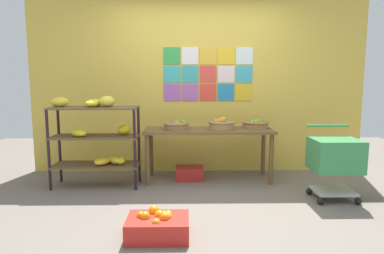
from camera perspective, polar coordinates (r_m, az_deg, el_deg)
ground at (r=3.74m, az=1.82°, el=-13.48°), size 9.02×9.02×0.00m
back_wall_with_art at (r=5.03m, az=1.04°, el=8.53°), size 4.94×0.07×2.84m
banana_shelf_unit at (r=4.47m, az=-15.70°, el=-1.14°), size 1.11×0.45×1.18m
display_table at (r=4.59m, az=2.82°, el=-1.45°), size 1.74×0.58×0.71m
fruit_basket_left at (r=4.54m, az=5.01°, el=0.46°), size 0.36×0.36×0.17m
fruit_basket_centre at (r=4.77m, az=10.72°, el=0.51°), size 0.39×0.39×0.12m
fruit_basket_back_left at (r=4.54m, az=-2.67°, el=0.28°), size 0.35×0.35×0.12m
produce_crate_under_table at (r=4.71m, az=-0.40°, el=-7.84°), size 0.38×0.28×0.18m
orange_crate_foreground at (r=3.08m, az=-5.81°, el=-16.35°), size 0.54×0.38×0.24m
shopping_cart at (r=4.17m, az=23.10°, el=-4.80°), size 0.52×0.48×0.84m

